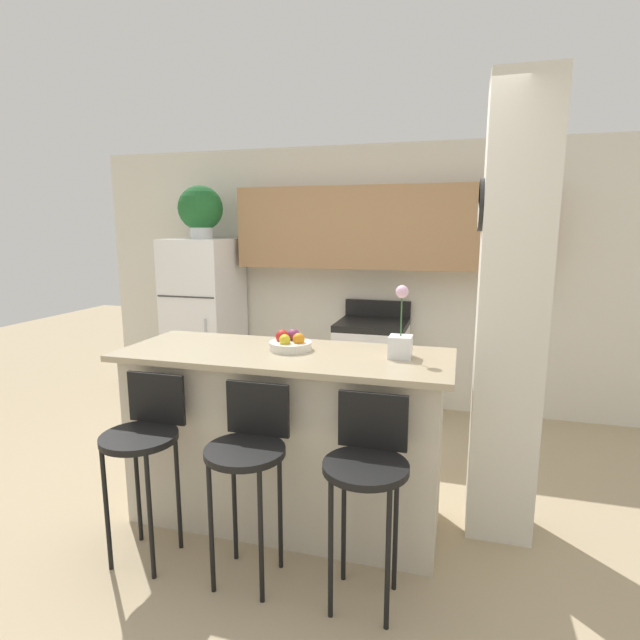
% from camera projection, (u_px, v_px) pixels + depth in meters
% --- Properties ---
extents(ground_plane, '(14.00, 14.00, 0.00)m').
position_uv_depth(ground_plane, '(286.00, 517.00, 3.10)').
color(ground_plane, tan).
extents(wall_back, '(5.60, 0.38, 2.55)m').
position_uv_depth(wall_back, '(370.00, 257.00, 4.82)').
color(wall_back, silver).
rests_on(wall_back, ground_plane).
extents(pillar_right, '(0.38, 0.32, 2.55)m').
position_uv_depth(pillar_right, '(510.00, 318.00, 2.76)').
color(pillar_right, silver).
rests_on(pillar_right, ground_plane).
extents(counter_bar, '(1.94, 0.74, 1.06)m').
position_uv_depth(counter_bar, '(285.00, 436.00, 3.00)').
color(counter_bar, beige).
rests_on(counter_bar, ground_plane).
extents(refrigerator, '(0.62, 0.73, 1.66)m').
position_uv_depth(refrigerator, '(205.00, 322.00, 5.06)').
color(refrigerator, white).
rests_on(refrigerator, ground_plane).
extents(stove_range, '(0.64, 0.63, 1.07)m').
position_uv_depth(stove_range, '(372.00, 368.00, 4.73)').
color(stove_range, white).
rests_on(stove_range, ground_plane).
extents(bar_stool_left, '(0.40, 0.40, 0.99)m').
position_uv_depth(bar_stool_left, '(144.00, 438.00, 2.63)').
color(bar_stool_left, black).
rests_on(bar_stool_left, ground_plane).
extents(bar_stool_mid, '(0.40, 0.40, 0.99)m').
position_uv_depth(bar_stool_mid, '(248.00, 452.00, 2.47)').
color(bar_stool_mid, black).
rests_on(bar_stool_mid, ground_plane).
extents(bar_stool_right, '(0.40, 0.40, 0.99)m').
position_uv_depth(bar_stool_right, '(367.00, 467.00, 2.31)').
color(bar_stool_right, black).
rests_on(bar_stool_right, ground_plane).
extents(potted_plant_on_fridge, '(0.43, 0.43, 0.51)m').
position_uv_depth(potted_plant_on_fridge, '(201.00, 210.00, 4.86)').
color(potted_plant_on_fridge, silver).
rests_on(potted_plant_on_fridge, refrigerator).
extents(orchid_vase, '(0.13, 0.13, 0.41)m').
position_uv_depth(orchid_vase, '(401.00, 338.00, 2.76)').
color(orchid_vase, white).
rests_on(orchid_vase, counter_bar).
extents(fruit_bowl, '(0.25, 0.25, 0.12)m').
position_uv_depth(fruit_bowl, '(290.00, 343.00, 2.95)').
color(fruit_bowl, silver).
rests_on(fruit_bowl, counter_bar).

